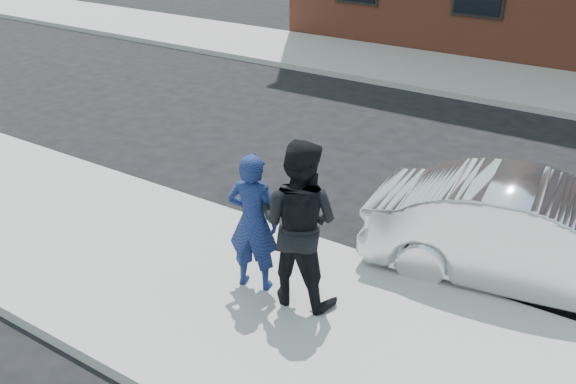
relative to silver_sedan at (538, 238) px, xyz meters
The scene contains 7 objects.
ground 2.67m from the silver_sedan, 117.02° to the right, with size 100.00×100.00×0.00m, color black.
near_sidewalk 2.88m from the silver_sedan, 114.71° to the right, with size 50.00×3.50×0.15m, color gray.
near_curb 1.53m from the silver_sedan, 147.41° to the right, with size 50.00×0.10×0.15m, color #999691.
far_curb 7.27m from the silver_sedan, 99.32° to the left, with size 50.00×0.10×0.15m, color #999691.
silver_sedan is the anchor object (origin of this frame).
man_hoodie 3.55m from the silver_sedan, 141.69° to the right, with size 0.73×0.57×1.75m.
man_peacoat 3.06m from the silver_sedan, 135.42° to the right, with size 1.08×0.89×2.04m.
Camera 1 is at (2.82, -5.50, 4.75)m, focal length 42.00 mm.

